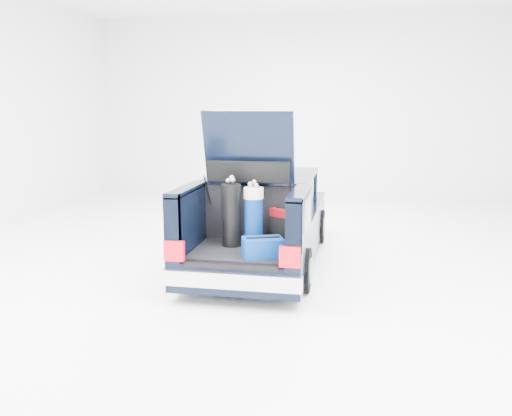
% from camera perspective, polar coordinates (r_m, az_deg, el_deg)
% --- Properties ---
extents(ground, '(14.00, 14.00, 0.00)m').
position_cam_1_polar(ground, '(8.98, 0.61, -5.62)').
color(ground, white).
rests_on(ground, ground).
extents(car, '(1.87, 4.65, 2.47)m').
position_cam_1_polar(car, '(8.92, 0.74, -1.28)').
color(car, black).
rests_on(car, ground).
extents(red_suitcase, '(0.38, 0.34, 0.54)m').
position_cam_1_polar(red_suitcase, '(7.63, 2.83, -1.96)').
color(red_suitcase, '#6A0308').
rests_on(red_suitcase, car).
extents(black_golf_bag, '(0.36, 0.37, 0.97)m').
position_cam_1_polar(black_golf_bag, '(7.51, -2.62, -0.71)').
color(black_golf_bag, black).
rests_on(black_golf_bag, car).
extents(blue_golf_bag, '(0.33, 0.33, 0.93)m').
position_cam_1_polar(blue_golf_bag, '(7.52, -0.26, -0.86)').
color(blue_golf_bag, black).
rests_on(blue_golf_bag, car).
extents(blue_duffel, '(0.60, 0.50, 0.27)m').
position_cam_1_polar(blue_duffel, '(7.04, 0.73, -4.15)').
color(blue_duffel, navy).
rests_on(blue_duffel, car).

